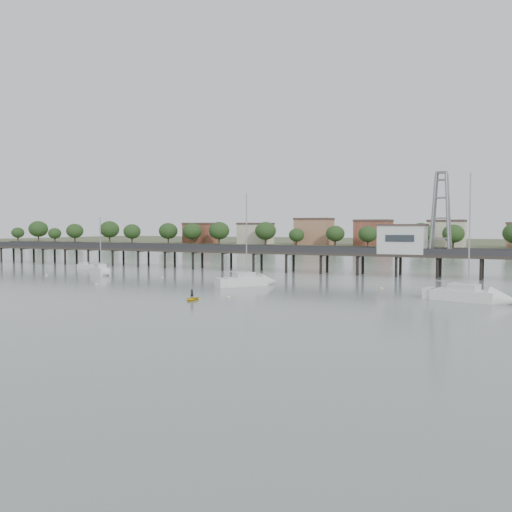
# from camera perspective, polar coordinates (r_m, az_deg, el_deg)

# --- Properties ---
(ground_plane) EXTENTS (500.00, 500.00, 0.00)m
(ground_plane) POSITION_cam_1_polar(r_m,az_deg,el_deg) (62.42, -20.87, -5.40)
(ground_plane) COLOR slate
(ground_plane) RESTS_ON ground
(pier) EXTENTS (150.00, 5.00, 5.50)m
(pier) POSITION_cam_1_polar(r_m,az_deg,el_deg) (112.11, 1.77, 0.38)
(pier) COLOR #2D2823
(pier) RESTS_ON ground
(pier_building) EXTENTS (8.40, 5.40, 5.30)m
(pier_building) POSITION_cam_1_polar(r_m,az_deg,el_deg) (104.60, 14.44, 1.68)
(pier_building) COLOR silver
(pier_building) RESTS_ON ground
(lattice_tower) EXTENTS (3.20, 3.20, 15.50)m
(lattice_tower) POSITION_cam_1_polar(r_m,az_deg,el_deg) (103.58, 18.01, 4.07)
(lattice_tower) COLOR slate
(lattice_tower) RESTS_ON ground
(sailboat_b) EXTENTS (6.74, 4.71, 11.05)m
(sailboat_b) POSITION_cam_1_polar(r_m,az_deg,el_deg) (107.70, -15.14, -1.50)
(sailboat_b) COLOR white
(sailboat_b) RESTS_ON ground
(sailboat_d) EXTENTS (10.30, 5.23, 16.18)m
(sailboat_d) POSITION_cam_1_polar(r_m,az_deg,el_deg) (71.94, 21.41, -3.82)
(sailboat_d) COLOR white
(sailboat_d) RESTS_ON ground
(sailboat_c) EXTENTS (7.53, 8.63, 14.66)m
(sailboat_c) POSITION_cam_1_polar(r_m,az_deg,el_deg) (85.92, -0.33, -2.53)
(sailboat_c) COLOR white
(sailboat_c) RESTS_ON ground
(white_tender) EXTENTS (4.38, 2.42, 1.61)m
(white_tender) POSITION_cam_1_polar(r_m,az_deg,el_deg) (123.27, -16.63, -1.04)
(white_tender) COLOR white
(white_tender) RESTS_ON ground
(yellow_dinghy) EXTENTS (1.97, 0.89, 2.67)m
(yellow_dinghy) POSITION_cam_1_polar(r_m,az_deg,el_deg) (68.99, -6.42, -4.44)
(yellow_dinghy) COLOR yellow
(yellow_dinghy) RESTS_ON ground
(dinghy_occupant) EXTENTS (0.74, 1.21, 0.27)m
(dinghy_occupant) POSITION_cam_1_polar(r_m,az_deg,el_deg) (68.99, -6.42, -4.44)
(dinghy_occupant) COLOR black
(dinghy_occupant) RESTS_ON ground
(mooring_buoys) EXTENTS (81.00, 19.74, 0.39)m
(mooring_buoys) POSITION_cam_1_polar(r_m,az_deg,el_deg) (83.78, -3.57, -3.05)
(mooring_buoys) COLOR beige
(mooring_buoys) RESTS_ON ground
(far_shore) EXTENTS (500.00, 170.00, 10.40)m
(far_shore) POSITION_cam_1_polar(r_m,az_deg,el_deg) (285.85, 16.34, 1.28)
(far_shore) COLOR #475133
(far_shore) RESTS_ON ground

